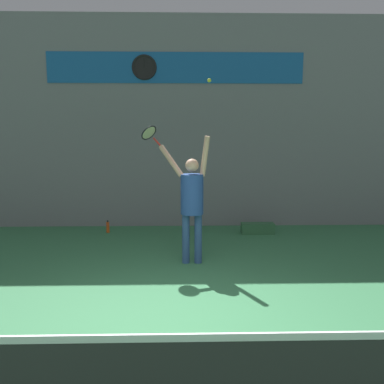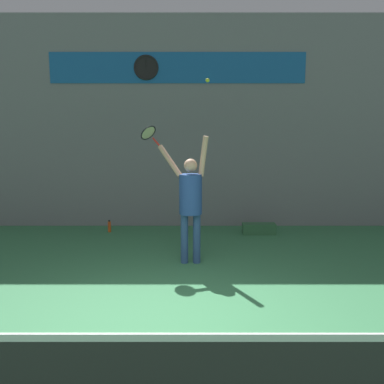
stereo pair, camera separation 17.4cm
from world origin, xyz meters
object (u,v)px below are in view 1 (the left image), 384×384
tennis_player (192,198)px  tennis_racket (150,134)px  tennis_ball (209,80)px  equipment_bag (258,228)px  scoreboard_clock (144,67)px  water_bottle (108,227)px

tennis_player → tennis_racket: size_ratio=5.14×
tennis_racket → tennis_ball: tennis_ball is taller
equipment_bag → tennis_ball: bearing=-121.3°
tennis_player → tennis_ball: (0.28, -0.13, 1.93)m
scoreboard_clock → tennis_ball: (1.32, -2.85, -0.70)m
tennis_player → equipment_bag: tennis_player is taller
tennis_racket → equipment_bag: (2.29, 1.50, -2.12)m
tennis_player → tennis_racket: (-0.74, 0.46, 1.10)m
scoreboard_clock → water_bottle: (-0.84, -0.59, -3.65)m
scoreboard_clock → equipment_bag: bearing=-16.4°
tennis_racket → tennis_ball: bearing=-30.2°
scoreboard_clock → tennis_player: bearing=-69.1°
tennis_ball → scoreboard_clock: bearing=114.8°
equipment_bag → tennis_racket: bearing=-146.8°
tennis_player → tennis_racket: bearing=148.1°
tennis_racket → equipment_bag: 3.46m
scoreboard_clock → tennis_racket: (0.30, -2.26, -1.54)m
scoreboard_clock → tennis_ball: bearing=-65.2°
tennis_racket → water_bottle: bearing=124.3°
scoreboard_clock → tennis_player: scoreboard_clock is taller
tennis_racket → tennis_ball: (1.02, -0.59, 0.84)m
scoreboard_clock → tennis_racket: scoreboard_clock is taller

